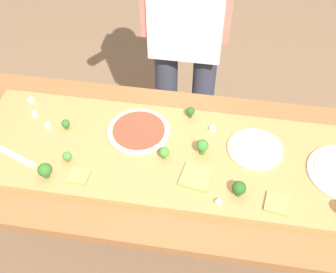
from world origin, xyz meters
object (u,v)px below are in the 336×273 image
at_px(broccoli_floret_front_left, 66,124).
at_px(cheese_crumble_c, 213,129).
at_px(broccoli_floret_center_left, 239,188).
at_px(pizza_slice_near_left, 79,176).
at_px(broccoli_floret_back_right, 67,156).
at_px(cook_center, 187,11).
at_px(broccoli_floret_back_mid, 45,170).
at_px(pizza_slice_far_left, 196,177).
at_px(broccoli_floret_back_left, 190,112).
at_px(prep_table, 169,172).
at_px(pizza_whole_tomato_red, 139,131).
at_px(broccoli_floret_center_right, 164,153).
at_px(cheese_crumble_a, 219,203).
at_px(broccoli_floret_front_right, 202,146).
at_px(cheese_crumble_b, 48,126).
at_px(cheese_crumble_d, 31,100).
at_px(pizza_whole_cheese_artichoke, 255,149).
at_px(pizza_slice_center, 277,204).
at_px(cheese_crumble_e, 35,114).

height_order(broccoli_floret_front_left, cheese_crumble_c, broccoli_floret_front_left).
bearing_deg(broccoli_floret_center_left, pizza_slice_near_left, -178.54).
distance_m(broccoli_floret_back_right, cook_center, 0.86).
relative_size(broccoli_floret_back_mid, cook_center, 0.04).
relative_size(pizza_slice_far_left, broccoli_floret_back_left, 2.15).
distance_m(prep_table, pizza_whole_tomato_red, 0.21).
height_order(broccoli_floret_back_left, cheese_crumble_c, broccoli_floret_back_left).
bearing_deg(cook_center, cheese_crumble_c, -71.42).
xyz_separation_m(broccoli_floret_center_right, broccoli_floret_front_left, (-0.41, 0.09, -0.00)).
relative_size(cheese_crumble_a, cheese_crumble_c, 0.96).
bearing_deg(broccoli_floret_back_left, pizza_slice_near_left, -134.02).
relative_size(broccoli_floret_front_right, cheese_crumble_b, 3.33).
bearing_deg(prep_table, cheese_crumble_d, 163.42).
relative_size(pizza_whole_cheese_artichoke, broccoli_floret_back_mid, 3.39).
distance_m(pizza_whole_cheese_artichoke, broccoli_floret_back_mid, 0.79).
bearing_deg(cheese_crumble_d, pizza_slice_far_left, -21.43).
bearing_deg(pizza_slice_near_left, prep_table, 28.64).
distance_m(pizza_whole_cheese_artichoke, pizza_slice_near_left, 0.67).
distance_m(broccoli_floret_back_mid, broccoli_floret_back_left, 0.62).
bearing_deg(broccoli_floret_back_mid, cheese_crumble_a, -1.85).
distance_m(broccoli_floret_back_mid, cheese_crumble_c, 0.66).
xyz_separation_m(broccoli_floret_front_left, cheese_crumble_d, (-0.20, 0.13, -0.02)).
bearing_deg(pizza_whole_tomato_red, broccoli_floret_back_mid, -136.54).
height_order(pizza_whole_cheese_artichoke, broccoli_floret_front_left, broccoli_floret_front_left).
xyz_separation_m(broccoli_floret_front_left, cook_center, (0.41, 0.61, 0.19)).
relative_size(cheese_crumble_d, cook_center, 0.01).
height_order(pizza_whole_tomato_red, broccoli_floret_center_right, broccoli_floret_center_right).
bearing_deg(cook_center, broccoli_floret_front_right, -77.35).
xyz_separation_m(broccoli_floret_front_right, cheese_crumble_d, (-0.75, 0.17, -0.03)).
bearing_deg(pizza_slice_near_left, broccoli_floret_center_left, 1.46).
bearing_deg(broccoli_floret_center_left, cheese_crumble_c, 111.36).
relative_size(pizza_slice_center, pizza_slice_far_left, 0.73).
distance_m(prep_table, cheese_crumble_b, 0.52).
bearing_deg(broccoli_floret_center_left, pizza_whole_cheese_artichoke, 75.46).
xyz_separation_m(broccoli_floret_back_mid, broccoli_floret_front_right, (0.55, 0.20, 0.01)).
xyz_separation_m(broccoli_floret_front_left, cheese_crumble_e, (-0.16, 0.05, -0.02)).
distance_m(broccoli_floret_front_right, cheese_crumble_a, 0.24).
bearing_deg(cheese_crumble_d, cheese_crumble_a, -25.18).
bearing_deg(pizza_slice_near_left, cheese_crumble_b, 131.80).
height_order(pizza_whole_tomato_red, broccoli_floret_back_left, broccoli_floret_back_left).
distance_m(broccoli_floret_front_left, cheese_crumble_c, 0.59).
distance_m(broccoli_floret_front_right, cook_center, 0.69).
xyz_separation_m(pizza_slice_near_left, cheese_crumble_d, (-0.32, 0.36, 0.00)).
bearing_deg(pizza_whole_tomato_red, pizza_slice_center, -25.90).
xyz_separation_m(pizza_slice_near_left, broccoli_floret_center_right, (0.29, 0.14, 0.02)).
height_order(prep_table, cheese_crumble_c, cheese_crumble_c).
height_order(pizza_whole_tomato_red, pizza_slice_near_left, pizza_whole_tomato_red).
xyz_separation_m(broccoli_floret_back_mid, cheese_crumble_e, (-0.16, 0.30, -0.03)).
height_order(pizza_slice_far_left, cheese_crumble_a, cheese_crumble_a).
relative_size(pizza_slice_near_left, broccoli_floret_front_right, 1.03).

